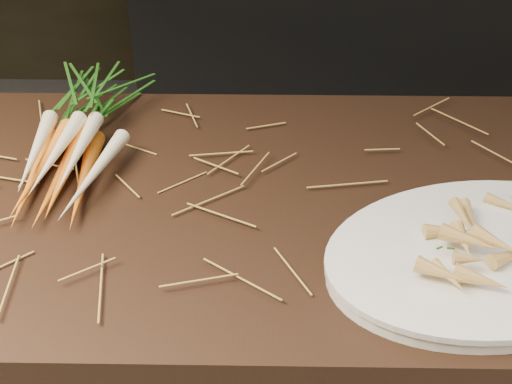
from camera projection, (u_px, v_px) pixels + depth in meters
main_counter at (290, 368)px, 1.33m from camera, size 2.40×0.70×0.90m
back_counter at (346, 29)px, 2.85m from camera, size 1.82×0.62×0.84m
straw_bedding at (298, 190)px, 1.06m from camera, size 1.40×0.60×0.02m
root_veg_bunch at (79, 126)px, 1.16m from camera, size 0.18×0.49×0.09m
serving_platter at (485, 258)px, 0.92m from camera, size 0.54×0.43×0.03m
roasted_veg_heap at (491, 237)px, 0.90m from camera, size 0.27×0.23×0.05m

